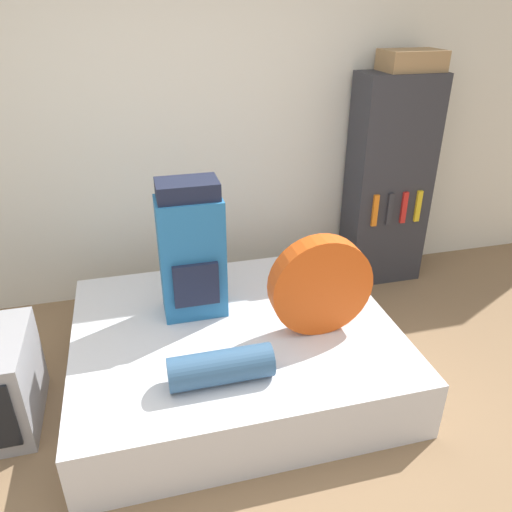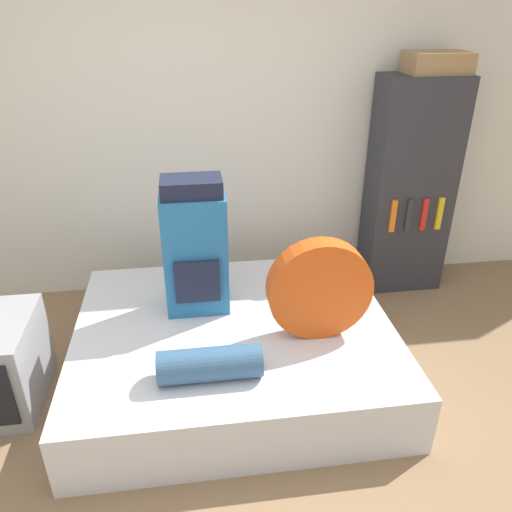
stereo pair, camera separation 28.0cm
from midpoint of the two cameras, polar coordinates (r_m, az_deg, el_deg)
The scene contains 8 objects.
ground_plane at distance 2.68m, azimuth -5.47°, elevation -24.76°, with size 16.00×16.00×0.00m, color #846647.
wall_back at distance 3.71m, azimuth -11.65°, elevation 14.34°, with size 8.00×0.05×2.60m.
bed at distance 3.13m, azimuth -5.04°, elevation -10.71°, with size 1.88×1.57×0.37m.
backpack at distance 2.97m, azimuth -10.06°, elevation 0.42°, with size 0.38×0.28×0.85m.
tent_bag at distance 2.82m, azimuth 4.55°, elevation -3.45°, with size 0.59×0.13×0.59m.
sleeping_roll at distance 2.59m, azimuth -7.28°, elevation -12.60°, with size 0.53×0.18×0.18m.
bookshelf at distance 4.03m, azimuth 12.96°, elevation 8.15°, with size 0.61×0.35×1.64m.
cardboard_box at distance 3.88m, azimuth 15.31°, elevation 20.76°, with size 0.42×0.29×0.14m.
Camera 1 is at (-0.32, -1.61, 2.11)m, focal length 35.00 mm.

